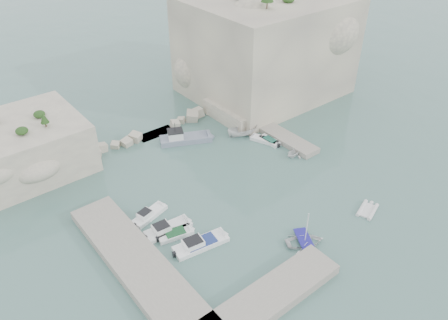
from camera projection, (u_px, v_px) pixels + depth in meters
ground at (253, 200)px, 55.54m from camera, size 400.00×400.00×0.00m
cliff_east at (265, 47)px, 77.40m from camera, size 26.00×22.00×17.00m
cliff_terrace at (240, 110)px, 73.13m from camera, size 8.00×10.00×2.50m
outcrop_west at (22, 147)px, 59.37m from camera, size 16.00×14.00×7.00m
quay_west at (139, 266)px, 45.83m from camera, size 5.00×24.00×1.10m
quay_south at (263, 302)px, 42.02m from camera, size 18.00×4.00×1.10m
ledge_east at (275, 132)px, 68.71m from camera, size 3.00×16.00×0.80m
breakwater at (156, 130)px, 68.80m from camera, size 28.00×3.00×1.40m
motorboat_b at (168, 231)px, 50.95m from camera, size 6.20×2.48×1.40m
motorboat_d at (201, 246)px, 48.96m from camera, size 7.17×3.06×1.40m
motorboat_a at (150, 217)px, 52.98m from camera, size 5.50×2.90×1.40m
motorboat_c at (176, 236)px, 50.28m from camera, size 4.75×2.60×0.70m
rowboat at (304, 244)px, 49.24m from camera, size 5.33×4.81×0.91m
inflatable_dinghy at (367, 211)px, 53.80m from camera, size 4.01×2.83×0.44m
tender_east_a at (293, 156)px, 63.89m from camera, size 3.13×2.78×1.52m
tender_east_b at (270, 142)px, 66.98m from camera, size 1.45×4.00×0.70m
tender_east_c at (264, 141)px, 67.22m from camera, size 3.15×4.80×0.70m
tender_east_d at (242, 136)px, 68.54m from camera, size 5.10×3.56×1.85m
work_boat at (186, 141)px, 67.27m from camera, size 8.87×6.01×2.20m
rowboat_mast at (307, 227)px, 47.79m from camera, size 0.10×0.10×4.20m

